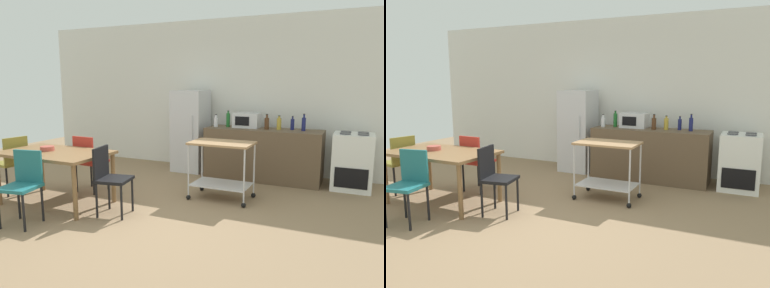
# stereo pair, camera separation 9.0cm
# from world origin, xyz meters

# --- Properties ---
(ground_plane) EXTENTS (12.00, 12.00, 0.00)m
(ground_plane) POSITION_xyz_m (0.00, 0.00, 0.00)
(ground_plane) COLOR #8C7051
(back_wall) EXTENTS (8.40, 0.12, 2.90)m
(back_wall) POSITION_xyz_m (0.00, 3.20, 1.45)
(back_wall) COLOR silver
(back_wall) RESTS_ON ground_plane
(kitchen_counter) EXTENTS (2.00, 0.64, 0.90)m
(kitchen_counter) POSITION_xyz_m (0.90, 2.60, 0.45)
(kitchen_counter) COLOR brown
(kitchen_counter) RESTS_ON ground_plane
(dining_table) EXTENTS (1.50, 0.90, 0.75)m
(dining_table) POSITION_xyz_m (-1.42, 0.08, 0.67)
(dining_table) COLOR brown
(dining_table) RESTS_ON ground_plane
(chair_black) EXTENTS (0.47, 0.47, 0.89)m
(chair_black) POSITION_xyz_m (-0.46, 0.05, 0.52)
(chair_black) COLOR black
(chair_black) RESTS_ON ground_plane
(chair_red) EXTENTS (0.40, 0.40, 0.89)m
(chair_red) POSITION_xyz_m (-1.38, 0.73, 0.52)
(chair_red) COLOR #B72D23
(chair_red) RESTS_ON ground_plane
(chair_teal) EXTENTS (0.47, 0.47, 0.89)m
(chair_teal) POSITION_xyz_m (-1.22, -0.64, 0.52)
(chair_teal) COLOR #1E666B
(chair_teal) RESTS_ON ground_plane
(chair_olive) EXTENTS (0.46, 0.46, 0.89)m
(chair_olive) POSITION_xyz_m (-2.38, 0.17, 0.52)
(chair_olive) COLOR olive
(chair_olive) RESTS_ON ground_plane
(stove_oven) EXTENTS (0.60, 0.61, 0.92)m
(stove_oven) POSITION_xyz_m (2.35, 2.62, 0.45)
(stove_oven) COLOR white
(stove_oven) RESTS_ON ground_plane
(refrigerator) EXTENTS (0.60, 0.63, 1.55)m
(refrigerator) POSITION_xyz_m (-0.55, 2.70, 0.78)
(refrigerator) COLOR silver
(refrigerator) RESTS_ON ground_plane
(kitchen_cart) EXTENTS (0.91, 0.57, 0.85)m
(kitchen_cart) POSITION_xyz_m (0.62, 1.27, 0.57)
(kitchen_cart) COLOR #A37A51
(kitchen_cart) RESTS_ON ground_plane
(bottle_sparkling_water) EXTENTS (0.08, 0.08, 0.23)m
(bottle_sparkling_water) POSITION_xyz_m (0.03, 2.55, 0.99)
(bottle_sparkling_water) COLOR silver
(bottle_sparkling_water) RESTS_ON kitchen_counter
(bottle_soda) EXTENTS (0.07, 0.07, 0.29)m
(bottle_soda) POSITION_xyz_m (0.23, 2.65, 1.03)
(bottle_soda) COLOR #1E6628
(bottle_soda) RESTS_ON kitchen_counter
(microwave) EXTENTS (0.46, 0.35, 0.26)m
(microwave) POSITION_xyz_m (0.57, 2.69, 1.03)
(microwave) COLOR silver
(microwave) RESTS_ON kitchen_counter
(bottle_hot_sauce) EXTENTS (0.08, 0.08, 0.26)m
(bottle_hot_sauce) POSITION_xyz_m (0.96, 2.58, 1.01)
(bottle_hot_sauce) COLOR #4C2D19
(bottle_hot_sauce) RESTS_ON kitchen_counter
(bottle_wine) EXTENTS (0.08, 0.08, 0.24)m
(bottle_wine) POSITION_xyz_m (1.15, 2.65, 1.00)
(bottle_wine) COLOR gold
(bottle_wine) RESTS_ON kitchen_counter
(bottle_vinegar) EXTENTS (0.06, 0.06, 0.24)m
(bottle_vinegar) POSITION_xyz_m (1.37, 2.70, 1.00)
(bottle_vinegar) COLOR navy
(bottle_vinegar) RESTS_ON kitchen_counter
(bottle_sesame_oil) EXTENTS (0.07, 0.07, 0.29)m
(bottle_sesame_oil) POSITION_xyz_m (1.57, 2.64, 1.02)
(bottle_sesame_oil) COLOR navy
(bottle_sesame_oil) RESTS_ON kitchen_counter
(fruit_bowl) EXTENTS (0.19, 0.19, 0.06)m
(fruit_bowl) POSITION_xyz_m (-1.57, 0.10, 0.78)
(fruit_bowl) COLOR #B24C3F
(fruit_bowl) RESTS_ON dining_table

